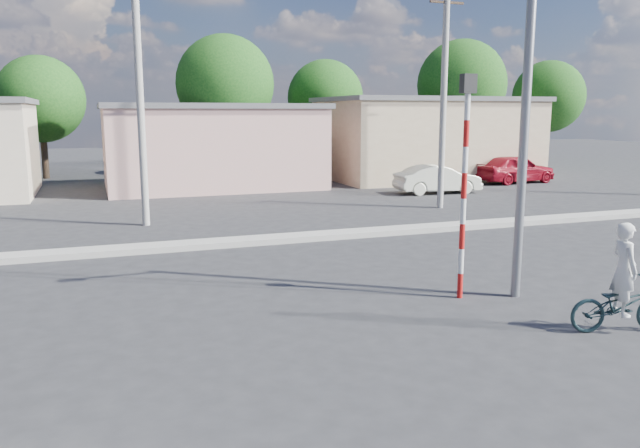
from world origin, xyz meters
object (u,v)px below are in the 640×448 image
object	(u,v)px
car_red	(515,169)
traffic_pole	(465,168)
bicycle	(621,305)
cyclist	(623,286)
streetlight	(522,41)
car_cream	(438,179)

from	to	relation	value
car_red	traffic_pole	world-z (taller)	traffic_pole
bicycle	car_red	bearing A→B (deg)	-18.49
cyclist	streetlight	size ratio (longest dim) A/B	0.17
bicycle	car_red	size ratio (longest dim) A/B	0.40
cyclist	traffic_pole	world-z (taller)	traffic_pole
car_cream	car_red	world-z (taller)	car_red
traffic_pole	streetlight	size ratio (longest dim) A/B	0.48
streetlight	car_red	bearing A→B (deg)	52.56
bicycle	car_red	xyz separation A→B (m)	(12.50, 19.31, 0.28)
streetlight	traffic_pole	bearing A→B (deg)	162.27
car_cream	car_red	xyz separation A→B (m)	(5.99, 2.33, 0.10)
car_red	traffic_pole	xyz separation A→B (m)	(-13.96, -16.70, 1.86)
cyclist	car_red	xyz separation A→B (m)	(12.50, 19.31, -0.05)
traffic_pole	streetlight	xyz separation A→B (m)	(0.94, -0.30, 2.37)
cyclist	traffic_pole	bearing A→B (deg)	43.69
bicycle	car_cream	bearing A→B (deg)	-6.56
cyclist	car_cream	bearing A→B (deg)	-6.56
car_cream	car_red	bearing A→B (deg)	-64.57
car_red	traffic_pole	distance (m)	21.85
car_cream	bicycle	bearing A→B (deg)	163.19
car_cream	car_red	distance (m)	6.43
bicycle	cyclist	world-z (taller)	cyclist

